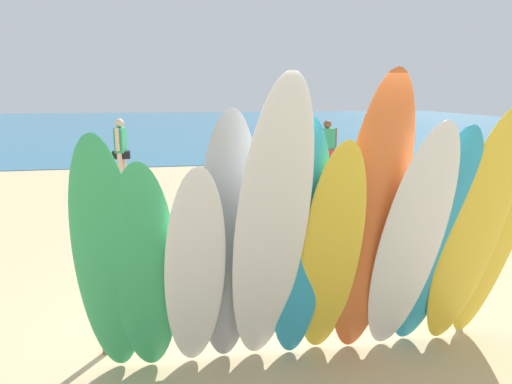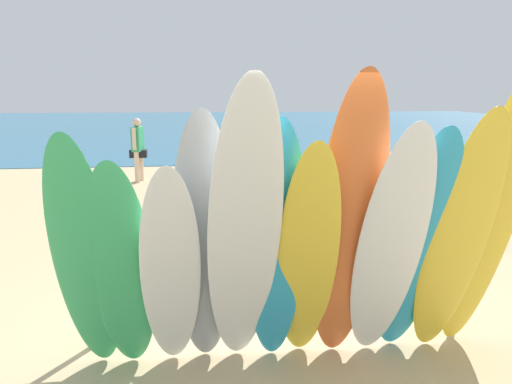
{
  "view_description": "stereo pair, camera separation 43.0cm",
  "coord_description": "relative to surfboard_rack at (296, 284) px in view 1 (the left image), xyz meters",
  "views": [
    {
      "loc": [
        -1.12,
        -4.08,
        2.37
      ],
      "look_at": [
        0.0,
        2.21,
        0.99
      ],
      "focal_mm": 32.56,
      "sensor_mm": 36.0,
      "label": 1
    },
    {
      "loc": [
        -0.7,
        -4.14,
        2.37
      ],
      "look_at": [
        0.0,
        2.21,
        0.99
      ],
      "focal_mm": 32.56,
      "sensor_mm": 36.0,
      "label": 2
    }
  ],
  "objects": [
    {
      "name": "ground",
      "position": [
        0.0,
        14.0,
        -0.55
      ],
      "size": [
        60.0,
        60.0,
        0.0
      ],
      "primitive_type": "plane",
      "color": "tan"
    },
    {
      "name": "ocean_water",
      "position": [
        0.0,
        30.96,
        -0.54
      ],
      "size": [
        60.0,
        40.0,
        0.02
      ],
      "primitive_type": "cube",
      "color": "teal",
      "rests_on": "ground"
    },
    {
      "name": "surfboard_rack",
      "position": [
        0.0,
        0.0,
        0.0
      ],
      "size": [
        3.73,
        0.07,
        0.67
      ],
      "color": "brown",
      "rests_on": "ground"
    },
    {
      "name": "surfboard_green_0",
      "position": [
        -1.65,
        -0.59,
        0.52
      ],
      "size": [
        0.49,
        0.82,
        2.13
      ],
      "primitive_type": "ellipsoid",
      "rotation": [
        0.33,
        0.0,
        -0.01
      ],
      "color": "#38B266",
      "rests_on": "ground"
    },
    {
      "name": "surfboard_green_1",
      "position": [
        -1.38,
        -0.58,
        0.42
      ],
      "size": [
        0.52,
        0.7,
        1.93
      ],
      "primitive_type": "ellipsoid",
      "rotation": [
        0.32,
        0.0,
        0.01
      ],
      "color": "#38B266",
      "rests_on": "ground"
    },
    {
      "name": "surfboard_white_2",
      "position": [
        -0.99,
        -0.62,
        0.4
      ],
      "size": [
        0.54,
        0.84,
        1.9
      ],
      "primitive_type": "ellipsoid",
      "rotation": [
        0.37,
        0.0,
        0.08
      ],
      "color": "white",
      "rests_on": "ground"
    },
    {
      "name": "surfboard_grey_3",
      "position": [
        -0.73,
        -0.56,
        0.59
      ],
      "size": [
        0.52,
        0.73,
        2.28
      ],
      "primitive_type": "ellipsoid",
      "rotation": [
        0.29,
        0.0,
        0.02
      ],
      "color": "#999EA3",
      "rests_on": "ground"
    },
    {
      "name": "surfboard_white_4",
      "position": [
        -0.42,
        -0.74,
        0.72
      ],
      "size": [
        0.64,
        1.1,
        2.52
      ],
      "primitive_type": "ellipsoid",
      "rotation": [
        0.38,
        0.0,
        0.06
      ],
      "color": "white",
      "rests_on": "ground"
    },
    {
      "name": "surfboard_teal_5",
      "position": [
        -0.15,
        -0.61,
        0.56
      ],
      "size": [
        0.52,
        0.74,
        2.22
      ],
      "primitive_type": "ellipsoid",
      "rotation": [
        0.29,
        0.0,
        -0.07
      ],
      "color": "#289EC6",
      "rests_on": "ground"
    },
    {
      "name": "surfboard_yellow_6",
      "position": [
        0.11,
        -0.63,
        0.48
      ],
      "size": [
        0.56,
        0.88,
        2.06
      ],
      "primitive_type": "ellipsoid",
      "rotation": [
        0.37,
        0.0,
        -0.08
      ],
      "color": "yellow",
      "rests_on": "ground"
    },
    {
      "name": "surfboard_orange_7",
      "position": [
        0.43,
        -0.66,
        0.73
      ],
      "size": [
        0.6,
        0.86,
        2.55
      ],
      "primitive_type": "ellipsoid",
      "rotation": [
        0.3,
        0.0,
        -0.06
      ],
      "color": "orange",
      "rests_on": "ground"
    },
    {
      "name": "surfboard_white_8",
      "position": [
        0.77,
        -0.7,
        0.55
      ],
      "size": [
        0.57,
        0.9,
        2.2
      ],
      "primitive_type": "ellipsoid",
      "rotation": [
        0.36,
        0.0,
        -0.01
      ],
      "color": "white",
      "rests_on": "ground"
    },
    {
      "name": "surfboard_teal_9",
      "position": [
        1.04,
        -0.62,
        0.53
      ],
      "size": [
        0.56,
        0.83,
        2.15
      ],
      "primitive_type": "ellipsoid",
      "rotation": [
        0.34,
        0.0,
        0.01
      ],
      "color": "#289EC6",
      "rests_on": "ground"
    },
    {
      "name": "surfboard_yellow_10",
      "position": [
        1.37,
        -0.66,
        0.6
      ],
      "size": [
        0.55,
        0.81,
        2.29
      ],
      "primitive_type": "ellipsoid",
      "rotation": [
        0.32,
        0.0,
        0.01
      ],
      "color": "yellow",
      "rests_on": "ground"
    },
    {
      "name": "surfboard_yellow_11",
      "position": [
        1.67,
        -0.61,
        0.77
      ],
      "size": [
        0.55,
        0.88,
        2.64
      ],
      "primitive_type": "ellipsoid",
      "rotation": [
        0.29,
        0.0,
        0.03
      ],
      "color": "yellow",
      "rests_on": "ground"
    },
    {
      "name": "beachgoer_photographing",
      "position": [
        2.69,
        3.61,
        0.33
      ],
      "size": [
        0.48,
        0.39,
        1.52
      ],
      "rotation": [
        0.0,
        0.0,
        5.65
      ],
      "color": "tan",
      "rests_on": "ground"
    },
    {
      "name": "beachgoer_strolling",
      "position": [
        -0.0,
        3.27,
        0.38
      ],
      "size": [
        0.42,
        0.61,
        1.62
      ],
      "rotation": [
        0.0,
        0.0,
        4.84
      ],
      "color": "tan",
      "rests_on": "ground"
    },
    {
      "name": "beachgoer_by_water",
      "position": [
        -2.48,
        8.42,
        0.43
      ],
      "size": [
        0.44,
        0.63,
        1.69
      ],
      "rotation": [
        0.0,
        0.0,
        1.38
      ],
      "color": "beige",
      "rests_on": "ground"
    },
    {
      "name": "beachgoer_midbeach",
      "position": [
        3.06,
        8.18,
        0.38
      ],
      "size": [
        0.6,
        0.28,
        1.61
      ],
      "rotation": [
        0.0,
        0.0,
        0.2
      ],
      "color": "brown",
      "rests_on": "ground"
    },
    {
      "name": "beach_chair_blue",
      "position": [
        3.65,
        2.54,
        -0.11
      ],
      "size": [
        0.71,
        0.78,
        0.84
      ],
      "rotation": [
        0.0,
        0.0,
        -0.39
      ],
      "color": "#B7B7BC",
      "rests_on": "ground"
    },
    {
      "name": "beach_chair_striped",
      "position": [
        2.61,
        1.88,
        -0.12
      ],
      "size": [
        0.71,
        0.81,
        0.82
      ],
      "rotation": [
        0.0,
        0.0,
        -0.37
      ],
      "color": "#B7B7BC",
      "rests_on": "ground"
    }
  ]
}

